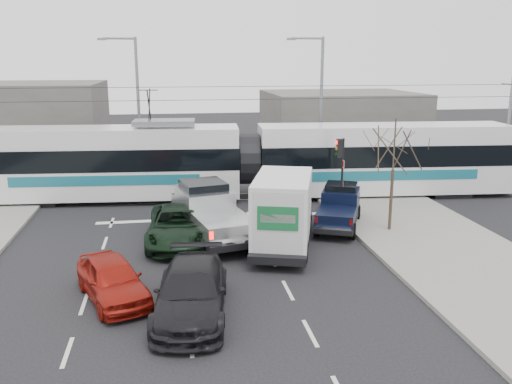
{
  "coord_description": "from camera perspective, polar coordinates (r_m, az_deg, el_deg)",
  "views": [
    {
      "loc": [
        -2.05,
        -19.69,
        7.64
      ],
      "look_at": [
        1.68,
        3.79,
        1.8
      ],
      "focal_mm": 38.0,
      "sensor_mm": 36.0,
      "label": 1
    }
  ],
  "objects": [
    {
      "name": "catenary",
      "position": [
        30.0,
        -5.07,
        6.54
      ],
      "size": [
        60.0,
        0.2,
        7.0
      ],
      "color": "black",
      "rests_on": "ground"
    },
    {
      "name": "tram",
      "position": [
        30.35,
        -0.86,
        3.36
      ],
      "size": [
        29.71,
        5.13,
        6.04
      ],
      "rotation": [
        0.0,
        0.0,
        -0.07
      ],
      "color": "silver",
      "rests_on": "ground"
    },
    {
      "name": "traffic_signal",
      "position": [
        27.97,
        8.88,
        3.54
      ],
      "size": [
        0.44,
        0.44,
        3.6
      ],
      "color": "black",
      "rests_on": "ground"
    },
    {
      "name": "sidewalk_right",
      "position": [
        23.81,
        19.28,
        -5.53
      ],
      "size": [
        6.0,
        60.0,
        0.15
      ],
      "primitive_type": "cube",
      "color": "gray",
      "rests_on": "ground"
    },
    {
      "name": "silver_pickup",
      "position": [
        23.98,
        -4.95,
        -1.98
      ],
      "size": [
        3.54,
        6.65,
        2.3
      ],
      "rotation": [
        0.0,
        0.0,
        0.23
      ],
      "color": "black",
      "rests_on": "ground"
    },
    {
      "name": "box_truck",
      "position": [
        22.36,
        2.94,
        -2.04
      ],
      "size": [
        3.86,
        6.61,
        3.13
      ],
      "rotation": [
        0.0,
        0.0,
        -0.29
      ],
      "color": "black",
      "rests_on": "ground"
    },
    {
      "name": "dark_car",
      "position": [
        16.9,
        -6.82,
        -10.35
      ],
      "size": [
        2.74,
        5.43,
        1.51
      ],
      "primitive_type": "imported",
      "rotation": [
        0.0,
        0.0,
        -0.12
      ],
      "color": "black",
      "rests_on": "ground"
    },
    {
      "name": "street_lamp_near",
      "position": [
        35.06,
        6.58,
        9.58
      ],
      "size": [
        2.38,
        0.25,
        9.0
      ],
      "color": "slate",
      "rests_on": "ground"
    },
    {
      "name": "ground",
      "position": [
        21.22,
        -2.9,
        -7.32
      ],
      "size": [
        120.0,
        120.0,
        0.0
      ],
      "primitive_type": "plane",
      "color": "black",
      "rests_on": "ground"
    },
    {
      "name": "street_lamp_far",
      "position": [
        35.84,
        -12.59,
        9.43
      ],
      "size": [
        2.38,
        0.25,
        9.0
      ],
      "color": "slate",
      "rests_on": "ground"
    },
    {
      "name": "building_left",
      "position": [
        43.62,
        -25.03,
        6.41
      ],
      "size": [
        14.0,
        10.0,
        6.0
      ],
      "primitive_type": "cube",
      "color": "#635F5A",
      "rests_on": "ground"
    },
    {
      "name": "red_car",
      "position": [
        18.39,
        -14.88,
        -8.86
      ],
      "size": [
        3.03,
        4.44,
        1.4
      ],
      "primitive_type": "imported",
      "rotation": [
        0.0,
        0.0,
        0.37
      ],
      "color": "maroon",
      "rests_on": "ground"
    },
    {
      "name": "bare_tree",
      "position": [
        24.5,
        14.34,
        4.33
      ],
      "size": [
        2.4,
        2.4,
        5.0
      ],
      "color": "#47382B",
      "rests_on": "ground"
    },
    {
      "name": "building_right",
      "position": [
        46.18,
        8.82,
        7.25
      ],
      "size": [
        12.0,
        10.0,
        5.0
      ],
      "primitive_type": "cube",
      "color": "#635F5A",
      "rests_on": "ground"
    },
    {
      "name": "navy_pickup",
      "position": [
        25.55,
        8.77,
        -1.55
      ],
      "size": [
        3.34,
        4.85,
        1.93
      ],
      "rotation": [
        0.0,
        0.0,
        -0.41
      ],
      "color": "black",
      "rests_on": "ground"
    },
    {
      "name": "green_car",
      "position": [
        23.31,
        -8.24,
        -3.53
      ],
      "size": [
        2.77,
        5.54,
        1.51
      ],
      "primitive_type": "imported",
      "rotation": [
        0.0,
        0.0,
        -0.05
      ],
      "color": "black",
      "rests_on": "ground"
    },
    {
      "name": "rails",
      "position": [
        30.72,
        -4.92,
        -0.63
      ],
      "size": [
        60.0,
        1.6,
        0.03
      ],
      "primitive_type": "cube",
      "color": "#33302D",
      "rests_on": "ground"
    }
  ]
}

